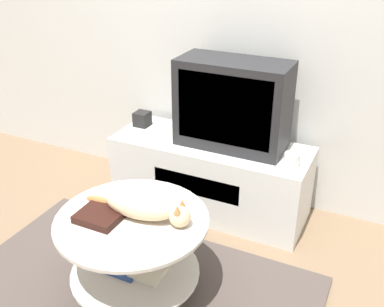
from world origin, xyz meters
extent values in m
plane|color=#7F664C|center=(0.00, 0.00, 0.00)|extent=(12.00, 12.00, 0.00)
cube|color=silver|center=(0.00, 1.25, 1.30)|extent=(8.00, 0.05, 2.60)
cube|color=#4C423D|center=(0.00, 0.00, 0.01)|extent=(1.85, 1.11, 0.02)
cube|color=silver|center=(0.03, 0.93, 0.24)|extent=(1.28, 0.47, 0.49)
cube|color=silver|center=(0.03, 0.70, 0.29)|extent=(0.57, 0.01, 0.14)
cube|color=#232326|center=(0.15, 0.97, 0.76)|extent=(0.67, 0.32, 0.54)
cube|color=black|center=(0.15, 0.81, 0.77)|extent=(0.58, 0.01, 0.42)
cube|color=black|center=(-0.51, 0.98, 0.54)|extent=(0.10, 0.10, 0.10)
cylinder|color=white|center=(0.57, 0.84, 0.53)|extent=(0.09, 0.09, 0.08)
cylinder|color=#B2B2B7|center=(0.02, 0.01, 0.03)|extent=(0.31, 0.31, 0.01)
cylinder|color=#B7B7BC|center=(0.02, 0.01, 0.24)|extent=(0.04, 0.04, 0.44)
cylinder|color=beige|center=(0.02, 0.01, 0.16)|extent=(0.65, 0.65, 0.01)
cylinder|color=beige|center=(0.02, 0.01, 0.47)|extent=(0.74, 0.74, 0.02)
cube|color=beige|center=(0.09, 0.01, 0.18)|extent=(0.16, 0.14, 0.03)
cube|color=#2D478C|center=(-0.04, -0.01, 0.17)|extent=(0.17, 0.14, 0.01)
cube|color=black|center=(-0.12, -0.05, 0.50)|extent=(0.20, 0.19, 0.04)
ellipsoid|color=beige|center=(0.04, 0.05, 0.55)|extent=(0.37, 0.18, 0.13)
sphere|color=beige|center=(0.25, 0.06, 0.53)|extent=(0.10, 0.10, 0.10)
cone|color=#B2703D|center=(0.25, 0.09, 0.59)|extent=(0.04, 0.04, 0.04)
cone|color=#B2703D|center=(0.25, 0.03, 0.59)|extent=(0.04, 0.04, 0.04)
ellipsoid|color=#B2703D|center=(-0.19, 0.03, 0.51)|extent=(0.15, 0.05, 0.05)
camera|label=1|loc=(1.04, -1.46, 1.72)|focal=42.00mm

